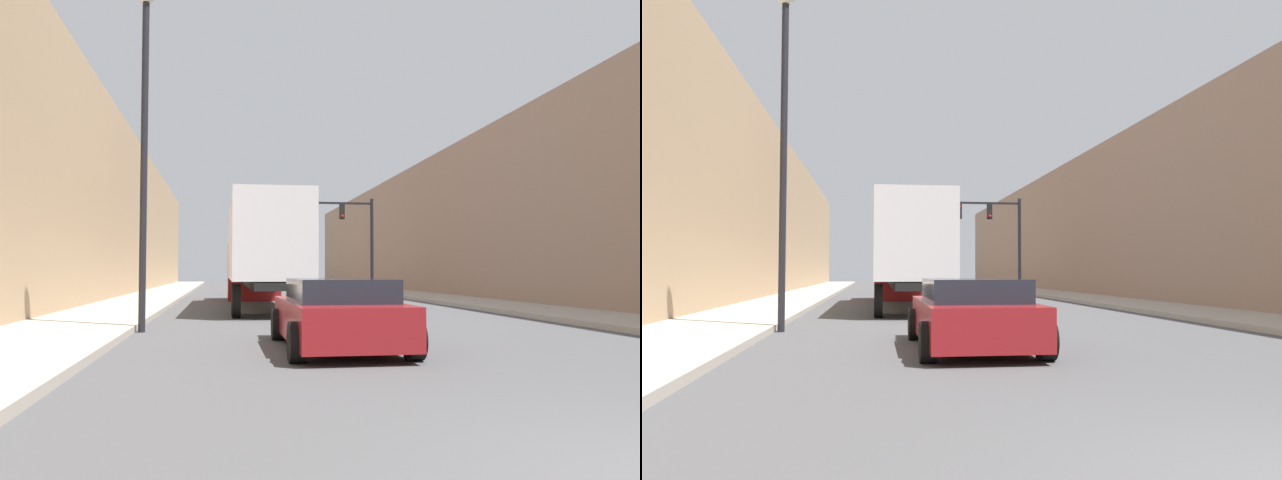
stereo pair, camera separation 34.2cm
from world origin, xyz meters
The scene contains 8 objects.
sidewalk_right centered at (7.02, 30.00, 0.07)m, with size 3.03×80.00×0.15m.
sidewalk_left centered at (-7.02, 30.00, 0.07)m, with size 3.03×80.00×0.15m.
building_right centered at (11.53, 30.00, 4.07)m, with size 6.00×80.00×8.14m.
building_left centered at (-11.53, 30.00, 4.60)m, with size 6.00×80.00×9.20m.
semi_truck centered at (-2.03, 21.48, 2.18)m, with size 2.45×14.25×3.86m.
sedan_car centered at (-1.47, 7.98, 0.62)m, with size 2.11×4.54×1.27m.
traffic_signal_gantry centered at (3.23, 33.30, 4.17)m, with size 7.42×0.35×5.75m.
street_lamp centered at (-5.35, 11.67, 5.10)m, with size 0.44×0.44×8.15m.
Camera 1 is at (-3.53, -3.16, 1.41)m, focal length 35.00 mm.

